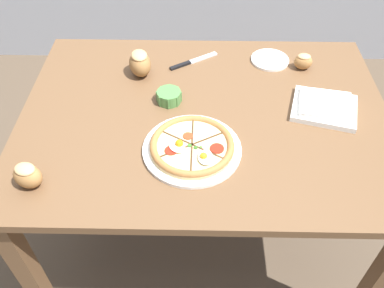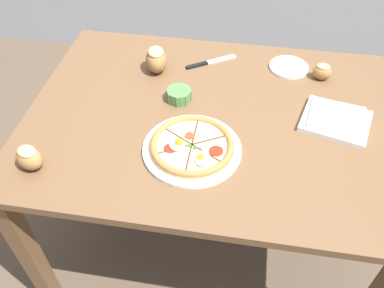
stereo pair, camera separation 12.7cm
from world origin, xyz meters
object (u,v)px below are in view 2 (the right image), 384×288
at_px(knife_main, 211,62).
at_px(side_saucer, 289,67).
at_px(dining_table, 211,135).
at_px(pizza, 192,147).
at_px(bread_piece_near, 156,59).
at_px(bread_piece_far, 29,157).
at_px(bread_piece_mid, 322,71).
at_px(napkin_folded, 336,120).
at_px(ramekin_bowl, 179,95).

distance_m(knife_main, side_saucer, 0.31).
relative_size(dining_table, pizza, 4.10).
xyz_separation_m(pizza, bread_piece_near, (-0.21, 0.41, 0.03)).
distance_m(dining_table, bread_piece_far, 0.63).
bearing_deg(knife_main, bread_piece_mid, -37.41).
bearing_deg(knife_main, side_saucer, -30.22).
xyz_separation_m(knife_main, side_saucer, (0.31, 0.01, 0.00)).
bearing_deg(bread_piece_far, dining_table, 32.36).
xyz_separation_m(pizza, bread_piece_mid, (0.43, 0.46, 0.01)).
relative_size(napkin_folded, side_saucer, 1.70).
bearing_deg(pizza, knife_main, 90.62).
relative_size(napkin_folded, knife_main, 1.35).
bearing_deg(bread_piece_mid, side_saucer, 157.96).
xyz_separation_m(bread_piece_near, bread_piece_far, (-0.27, -0.55, -0.01)).
bearing_deg(pizza, side_saucer, 58.92).
bearing_deg(bread_piece_mid, dining_table, -144.18).
height_order(napkin_folded, knife_main, napkin_folded).
xyz_separation_m(bread_piece_mid, bread_piece_far, (-0.90, -0.60, 0.01)).
relative_size(pizza, knife_main, 1.64).
bearing_deg(napkin_folded, ramekin_bowl, 175.90).
relative_size(ramekin_bowl, napkin_folded, 0.36).
relative_size(pizza, bread_piece_far, 2.99).
height_order(dining_table, napkin_folded, napkin_folded).
height_order(knife_main, side_saucer, same).
distance_m(bread_piece_far, side_saucer, 1.02).
distance_m(dining_table, bread_piece_mid, 0.49).
height_order(pizza, bread_piece_far, bread_piece_far).
bearing_deg(bread_piece_mid, ramekin_bowl, -157.47).
relative_size(napkin_folded, bread_piece_mid, 3.36).
height_order(ramekin_bowl, napkin_folded, ramekin_bowl).
relative_size(dining_table, bread_piece_near, 10.11).
distance_m(bread_piece_near, side_saucer, 0.52).
distance_m(pizza, napkin_folded, 0.50).
distance_m(ramekin_bowl, knife_main, 0.26).
distance_m(ramekin_bowl, bread_piece_mid, 0.56).
height_order(bread_piece_near, knife_main, bread_piece_near).
xyz_separation_m(napkin_folded, bread_piece_near, (-0.67, 0.20, 0.04)).
bearing_deg(napkin_folded, bread_piece_near, 163.14).
bearing_deg(ramekin_bowl, pizza, -70.37).
bearing_deg(bread_piece_mid, napkin_folded, -82.18).
bearing_deg(ramekin_bowl, bread_piece_near, 126.24).
bearing_deg(napkin_folded, bread_piece_far, -159.39).
height_order(napkin_folded, side_saucer, napkin_folded).
bearing_deg(bread_piece_far, bread_piece_mid, 33.87).
xyz_separation_m(dining_table, knife_main, (-0.05, 0.31, 0.10)).
xyz_separation_m(pizza, side_saucer, (0.31, 0.51, -0.01)).
xyz_separation_m(dining_table, bread_piece_near, (-0.25, 0.23, 0.15)).
relative_size(pizza, napkin_folded, 1.22).
bearing_deg(dining_table, knife_main, 98.65).
distance_m(bread_piece_near, bread_piece_mid, 0.64).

